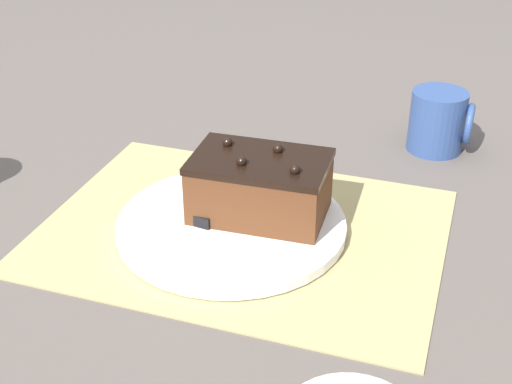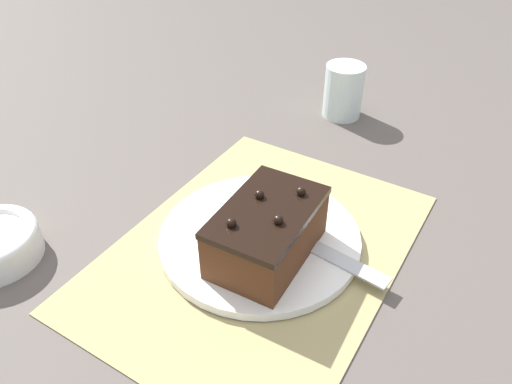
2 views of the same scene
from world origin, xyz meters
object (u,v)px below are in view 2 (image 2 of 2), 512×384
Objects in this scene: cake_plate at (260,238)px; serving_knife at (292,233)px; chocolate_cake at (267,232)px; drinking_glass at (343,91)px.

serving_knife is at bearing 116.50° from cake_plate.
serving_knife is (-0.04, 0.01, -0.03)m from chocolate_cake.
serving_knife is 2.11× the size of drinking_glass.
cake_plate is 1.28× the size of serving_knife.
chocolate_cake is 1.61× the size of drinking_glass.
serving_knife is at bearing 13.70° from drinking_glass.
serving_knife is (-0.02, 0.04, 0.01)m from cake_plate.
cake_plate is 0.04m from serving_knife.
chocolate_cake and drinking_glass have the same top height.
drinking_glass reaches higher than cake_plate.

